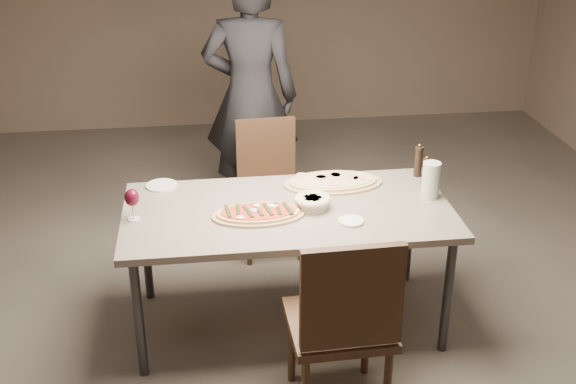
{
  "coord_description": "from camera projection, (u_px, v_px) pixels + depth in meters",
  "views": [
    {
      "loc": [
        -0.45,
        -3.51,
        2.52
      ],
      "look_at": [
        0.0,
        0.0,
        0.85
      ],
      "focal_mm": 45.0,
      "sensor_mm": 36.0,
      "label": 1
    }
  ],
  "objects": [
    {
      "name": "room",
      "position": [
        288.0,
        95.0,
        3.68
      ],
      "size": [
        7.0,
        7.0,
        7.0
      ],
      "color": "#5D5750",
      "rests_on": "ground"
    },
    {
      "name": "dining_table",
      "position": [
        288.0,
        218.0,
        3.98
      ],
      "size": [
        1.8,
        0.9,
        0.75
      ],
      "color": "gray",
      "rests_on": "ground"
    },
    {
      "name": "zucchini_pizza",
      "position": [
        258.0,
        214.0,
        3.86
      ],
      "size": [
        0.5,
        0.28,
        0.05
      ],
      "rotation": [
        0.0,
        0.0,
        -0.42
      ],
      "color": "tan",
      "rests_on": "dining_table"
    },
    {
      "name": "ham_pizza",
      "position": [
        333.0,
        182.0,
        4.23
      ],
      "size": [
        0.59,
        0.32,
        0.04
      ],
      "rotation": [
        0.0,
        0.0,
        0.0
      ],
      "color": "tan",
      "rests_on": "dining_table"
    },
    {
      "name": "bread_basket",
      "position": [
        313.0,
        201.0,
        3.94
      ],
      "size": [
        0.2,
        0.2,
        0.07
      ],
      "rotation": [
        0.0,
        0.0,
        0.08
      ],
      "color": "beige",
      "rests_on": "dining_table"
    },
    {
      "name": "oil_dish",
      "position": [
        351.0,
        221.0,
        3.8
      ],
      "size": [
        0.13,
        0.13,
        0.02
      ],
      "rotation": [
        0.0,
        0.0,
        0.06
      ],
      "color": "white",
      "rests_on": "dining_table"
    },
    {
      "name": "pepper_mill_left",
      "position": [
        418.0,
        161.0,
        4.31
      ],
      "size": [
        0.05,
        0.05,
        0.21
      ],
      "rotation": [
        0.0,
        0.0,
        0.18
      ],
      "color": "black",
      "rests_on": "dining_table"
    },
    {
      "name": "pepper_mill_right",
      "position": [
        426.0,
        172.0,
        4.17
      ],
      "size": [
        0.05,
        0.05,
        0.19
      ],
      "rotation": [
        0.0,
        0.0,
        -0.07
      ],
      "color": "black",
      "rests_on": "dining_table"
    },
    {
      "name": "carafe",
      "position": [
        431.0,
        180.0,
        4.04
      ],
      "size": [
        0.1,
        0.1,
        0.21
      ],
      "rotation": [
        0.0,
        0.0,
        0.19
      ],
      "color": "silver",
      "rests_on": "dining_table"
    },
    {
      "name": "wine_glass",
      "position": [
        132.0,
        199.0,
        3.78
      ],
      "size": [
        0.08,
        0.08,
        0.18
      ],
      "rotation": [
        0.0,
        0.0,
        0.13
      ],
      "color": "silver",
      "rests_on": "dining_table"
    },
    {
      "name": "side_plate",
      "position": [
        162.0,
        185.0,
        4.21
      ],
      "size": [
        0.18,
        0.18,
        0.01
      ],
      "rotation": [
        0.0,
        0.0,
        -0.29
      ],
      "color": "white",
      "rests_on": "dining_table"
    },
    {
      "name": "chair_near",
      "position": [
        344.0,
        318.0,
        3.33
      ],
      "size": [
        0.5,
        0.5,
        1.02
      ],
      "rotation": [
        0.0,
        0.0,
        0.03
      ],
      "color": "#40291B",
      "rests_on": "ground"
    },
    {
      "name": "chair_far",
      "position": [
        268.0,
        179.0,
        4.91
      ],
      "size": [
        0.45,
        0.45,
        0.9
      ],
      "rotation": [
        0.0,
        0.0,
        3.2
      ],
      "color": "#40291B",
      "rests_on": "ground"
    },
    {
      "name": "diner",
      "position": [
        250.0,
        96.0,
        5.15
      ],
      "size": [
        0.75,
        0.56,
        1.88
      ],
      "primitive_type": "imported",
      "rotation": [
        0.0,
        0.0,
        2.97
      ],
      "color": "black",
      "rests_on": "ground"
    }
  ]
}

